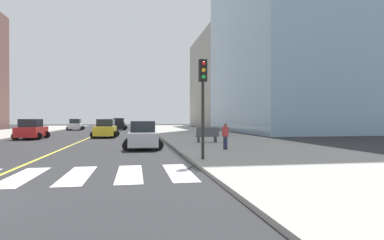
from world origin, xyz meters
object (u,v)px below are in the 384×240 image
at_px(car_gray_second, 119,124).
at_px(pedestrian_waiting_east, 225,135).
at_px(park_bench, 207,135).
at_px(car_blue_fifth, 138,127).
at_px(car_white_fourth, 76,125).
at_px(car_black_seventh, 119,124).
at_px(car_yellow_nearest, 106,129).
at_px(car_red_sixth, 31,130).
at_px(traffic_light_near_corner, 203,89).
at_px(car_silver_third, 143,136).

height_order(car_gray_second, pedestrian_waiting_east, car_gray_second).
relative_size(car_gray_second, park_bench, 2.24).
height_order(car_gray_second, car_blue_fifth, car_gray_second).
xyz_separation_m(car_white_fourth, pedestrian_waiting_east, (15.37, -39.40, 0.11)).
height_order(car_white_fourth, pedestrian_waiting_east, car_white_fourth).
distance_m(car_blue_fifth, car_black_seventh, 13.47).
relative_size(car_yellow_nearest, car_red_sixth, 1.00).
height_order(car_black_seventh, traffic_light_near_corner, traffic_light_near_corner).
distance_m(car_gray_second, traffic_light_near_corner, 50.22).
height_order(car_silver_third, car_red_sixth, car_red_sixth).
xyz_separation_m(car_blue_fifth, park_bench, (5.03, -20.30, -0.08)).
xyz_separation_m(car_yellow_nearest, pedestrian_waiting_east, (8.37, -16.34, 0.11)).
bearing_deg(pedestrian_waiting_east, car_gray_second, 179.08).
distance_m(car_gray_second, car_white_fourth, 9.26).
bearing_deg(car_blue_fifth, car_black_seventh, -75.13).
bearing_deg(car_white_fourth, park_bench, -66.99).
bearing_deg(car_red_sixth, park_bench, -30.43).
bearing_deg(car_white_fourth, car_silver_third, -75.56).
bearing_deg(car_gray_second, traffic_light_near_corner, 95.71).
bearing_deg(traffic_light_near_corner, car_yellow_nearest, -73.50).
relative_size(car_gray_second, car_black_seventh, 0.88).
height_order(car_blue_fifth, car_black_seventh, car_black_seventh).
distance_m(car_silver_third, car_white_fourth, 37.93).
bearing_deg(car_yellow_nearest, park_bench, 130.74).
xyz_separation_m(car_yellow_nearest, car_gray_second, (-0.04, 29.17, -0.06)).
relative_size(car_black_seventh, park_bench, 2.55).
bearing_deg(pedestrian_waiting_east, car_red_sixth, -145.66).
relative_size(car_silver_third, car_white_fourth, 0.94).
height_order(car_gray_second, park_bench, car_gray_second).
bearing_deg(traffic_light_near_corner, car_white_fourth, -73.30).
height_order(car_red_sixth, pedestrian_waiting_east, car_red_sixth).
bearing_deg(car_white_fourth, pedestrian_waiting_east, -70.42).
bearing_deg(park_bench, pedestrian_waiting_east, 175.42).
relative_size(car_blue_fifth, traffic_light_near_corner, 0.82).
height_order(traffic_light_near_corner, park_bench, traffic_light_near_corner).
bearing_deg(car_silver_third, car_blue_fifth, -89.20).
height_order(car_white_fourth, car_red_sixth, car_red_sixth).
height_order(car_black_seventh, park_bench, car_black_seventh).
height_order(car_silver_third, pedestrian_waiting_east, car_silver_third).
bearing_deg(traffic_light_near_corner, car_silver_third, -70.68).
bearing_deg(car_blue_fifth, park_bench, 104.82).
xyz_separation_m(car_gray_second, traffic_light_near_corner, (6.14, -49.78, 2.50)).
bearing_deg(park_bench, car_silver_third, 115.69).
xyz_separation_m(park_bench, pedestrian_waiting_east, (-0.17, -5.68, 0.32)).
relative_size(car_black_seventh, traffic_light_near_corner, 1.03).
xyz_separation_m(car_gray_second, pedestrian_waiting_east, (8.41, -45.51, 0.17)).
bearing_deg(traffic_light_near_corner, car_blue_fifth, -85.10).
xyz_separation_m(car_yellow_nearest, car_red_sixth, (-6.82, -1.53, 0.01)).
bearing_deg(car_white_fourth, traffic_light_near_corner, -75.03).
bearing_deg(car_gray_second, car_yellow_nearest, 88.75).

